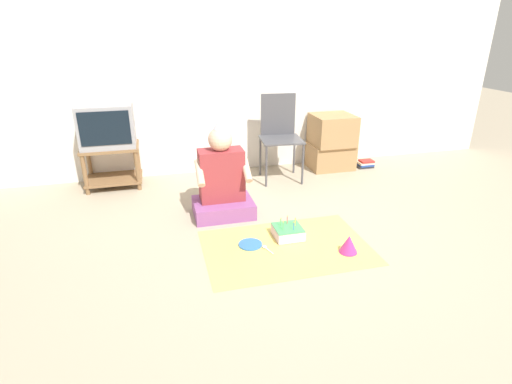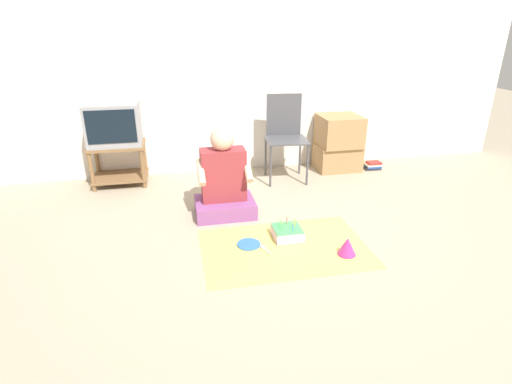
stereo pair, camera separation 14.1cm
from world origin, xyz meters
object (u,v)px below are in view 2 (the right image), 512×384
at_px(tv, 114,124).
at_px(folding_chair, 285,131).
at_px(book_pile, 373,166).
at_px(birthday_cake, 287,233).
at_px(party_hat_blue, 347,246).
at_px(paper_plate, 249,244).
at_px(person_seated, 224,182).
at_px(cardboard_box_stack, 338,143).

xyz_separation_m(tv, folding_chair, (1.83, -0.18, -0.13)).
bearing_deg(book_pile, birthday_cake, -136.24).
relative_size(folding_chair, birthday_cake, 4.07).
bearing_deg(party_hat_blue, birthday_cake, 137.44).
distance_m(birthday_cake, paper_plate, 0.34).
bearing_deg(tv, birthday_cake, -47.12).
distance_m(book_pile, person_seated, 2.14).
bearing_deg(book_pile, tv, 177.31).
height_order(birthday_cake, paper_plate, birthday_cake).
height_order(tv, paper_plate, tv).
distance_m(person_seated, birthday_cake, 0.78).
bearing_deg(person_seated, tv, 135.90).
xyz_separation_m(folding_chair, cardboard_box_stack, (0.71, 0.14, -0.21)).
xyz_separation_m(tv, party_hat_blue, (1.84, -1.93, -0.60)).
height_order(book_pile, paper_plate, book_pile).
relative_size(folding_chair, book_pile, 4.54).
relative_size(tv, cardboard_box_stack, 0.83).
distance_m(birthday_cake, party_hat_blue, 0.51).
bearing_deg(paper_plate, folding_chair, 64.34).
bearing_deg(birthday_cake, folding_chair, 75.47).
height_order(folding_chair, book_pile, folding_chair).
height_order(person_seated, party_hat_blue, person_seated).
height_order(folding_chair, paper_plate, folding_chair).
bearing_deg(tv, person_seated, -44.10).
height_order(tv, book_pile, tv).
distance_m(person_seated, paper_plate, 0.71).
bearing_deg(person_seated, cardboard_box_stack, 32.22).
height_order(tv, party_hat_blue, tv).
relative_size(book_pile, birthday_cake, 0.90).
height_order(folding_chair, party_hat_blue, folding_chair).
bearing_deg(cardboard_box_stack, party_hat_blue, -110.17).
relative_size(book_pile, party_hat_blue, 1.44).
height_order(cardboard_box_stack, birthday_cake, cardboard_box_stack).
bearing_deg(tv, folding_chair, -5.67).
relative_size(tv, birthday_cake, 2.36).
bearing_deg(folding_chair, paper_plate, -115.66).
relative_size(folding_chair, cardboard_box_stack, 1.43).
distance_m(cardboard_box_stack, paper_plate, 2.15).
height_order(cardboard_box_stack, paper_plate, cardboard_box_stack).
distance_m(folding_chair, book_pile, 1.25).
xyz_separation_m(tv, paper_plate, (1.13, -1.63, -0.66)).
bearing_deg(birthday_cake, cardboard_box_stack, 55.20).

